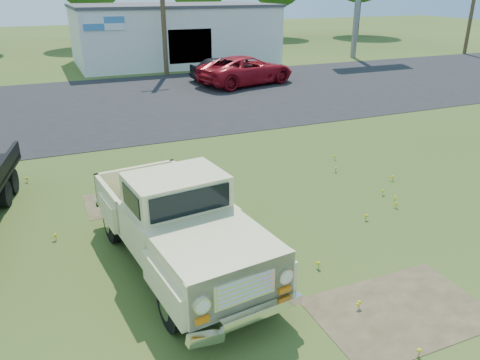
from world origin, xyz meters
name	(u,v)px	position (x,y,z in m)	size (l,w,h in m)	color
ground	(251,248)	(0.00, 0.00, 0.00)	(140.00, 140.00, 0.00)	#344C18
asphalt_lot	(125,103)	(0.00, 15.00, 0.00)	(90.00, 14.00, 0.02)	black
dirt_patch_a	(400,311)	(1.50, -3.00, 0.00)	(3.00, 2.00, 0.01)	#473926
dirt_patch_b	(128,201)	(-2.00, 3.50, 0.00)	(2.20, 1.60, 0.01)	#473926
commercial_building	(174,33)	(6.00, 26.99, 2.10)	(14.20, 8.20, 4.15)	white
vintage_pickup_truck	(178,222)	(-1.62, -0.07, 1.00)	(2.15, 5.52, 2.00)	beige
red_pickup	(246,70)	(7.43, 16.98, 0.81)	(2.68, 5.81, 1.61)	maroon
dark_sedan	(224,68)	(6.74, 18.71, 0.71)	(1.68, 4.17, 1.42)	black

